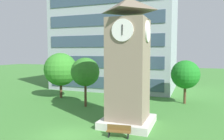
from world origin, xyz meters
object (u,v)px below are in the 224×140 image
object	(u,v)px
clock_tower	(128,69)
tree_by_building	(61,69)
park_bench	(119,131)
tree_streetside	(85,72)
tree_near_tower	(185,75)

from	to	relation	value
clock_tower	tree_by_building	xyz separation A→B (m)	(-11.94, 7.77, -0.92)
park_bench	tree_by_building	xyz separation A→B (m)	(-12.07, 10.64, 3.47)
tree_streetside	tree_by_building	xyz separation A→B (m)	(-5.53, 3.30, -0.09)
park_bench	tree_streetside	bearing A→B (deg)	131.71
park_bench	tree_by_building	size ratio (longest dim) A/B	0.30
park_bench	tree_near_tower	world-z (taller)	tree_near_tower
tree_near_tower	tree_by_building	bearing A→B (deg)	-172.04
tree_streetside	tree_near_tower	bearing A→B (deg)	27.46
park_bench	tree_by_building	distance (m)	16.46
clock_tower	tree_by_building	size ratio (longest dim) A/B	1.74
clock_tower	tree_by_building	world-z (taller)	clock_tower
clock_tower	tree_near_tower	size ratio (longest dim) A/B	2.03
tree_near_tower	tree_streetside	world-z (taller)	tree_streetside
clock_tower	park_bench	size ratio (longest dim) A/B	5.83
park_bench	tree_near_tower	distance (m)	13.93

